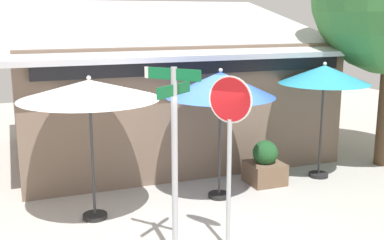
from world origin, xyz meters
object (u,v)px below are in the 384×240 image
at_px(stop_sign, 230,133).
at_px(patio_umbrella_teal_right, 324,76).
at_px(sidewalk_planter, 265,165).
at_px(patio_umbrella_royal_blue_center, 220,85).
at_px(street_sign_post, 174,146).
at_px(patio_umbrella_ivory_left, 89,91).

distance_m(stop_sign, patio_umbrella_teal_right, 4.19).
relative_size(stop_sign, sidewalk_planter, 2.85).
relative_size(patio_umbrella_royal_blue_center, patio_umbrella_teal_right, 1.00).
bearing_deg(street_sign_post, patio_umbrella_ivory_left, 113.64).
distance_m(street_sign_post, stop_sign, 0.90).
height_order(street_sign_post, patio_umbrella_teal_right, street_sign_post).
relative_size(patio_umbrella_teal_right, sidewalk_planter, 2.72).
height_order(patio_umbrella_ivory_left, patio_umbrella_teal_right, patio_umbrella_teal_right).
relative_size(patio_umbrella_ivory_left, patio_umbrella_teal_right, 0.99).
height_order(stop_sign, patio_umbrella_teal_right, stop_sign).
distance_m(street_sign_post, patio_umbrella_ivory_left, 2.22).
xyz_separation_m(stop_sign, patio_umbrella_teal_right, (3.41, 2.39, 0.44)).
height_order(stop_sign, patio_umbrella_ivory_left, stop_sign).
height_order(patio_umbrella_royal_blue_center, patio_umbrella_teal_right, same).
distance_m(patio_umbrella_royal_blue_center, sidewalk_planter, 2.31).
distance_m(stop_sign, sidewalk_planter, 3.52).
xyz_separation_m(street_sign_post, stop_sign, (0.89, 0.05, 0.10)).
relative_size(street_sign_post, sidewalk_planter, 3.02).
xyz_separation_m(patio_umbrella_royal_blue_center, patio_umbrella_teal_right, (2.64, 0.35, 0.03)).
bearing_deg(patio_umbrella_teal_right, street_sign_post, -150.46).
bearing_deg(stop_sign, patio_umbrella_ivory_left, 132.49).
bearing_deg(patio_umbrella_teal_right, sidewalk_planter, 177.42).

